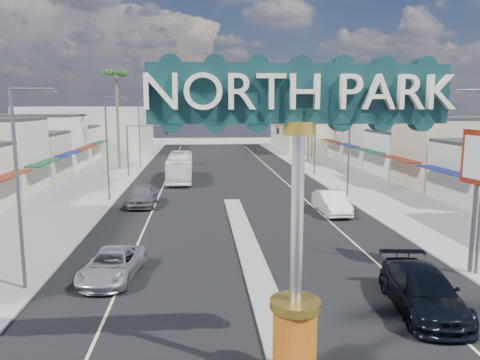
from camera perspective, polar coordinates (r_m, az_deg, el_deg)
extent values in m
plane|color=gray|center=(41.59, -1.12, -2.32)|extent=(160.00, 160.00, 0.00)
cube|color=black|center=(41.59, -1.12, -2.31)|extent=(20.00, 120.00, 0.01)
cube|color=gray|center=(26.12, 1.28, -9.06)|extent=(1.30, 30.00, 0.16)
cube|color=gray|center=(42.99, -20.09, -2.42)|extent=(8.00, 120.00, 0.12)
cube|color=gray|center=(44.73, 17.09, -1.84)|extent=(8.00, 120.00, 0.12)
cube|color=beige|center=(57.98, -26.51, 2.95)|extent=(12.00, 42.00, 6.00)
cube|color=#B7B29E|center=(60.19, 21.46, 3.47)|extent=(12.00, 42.00, 6.00)
cube|color=#B7B29E|center=(87.92, -17.72, 5.89)|extent=(20.00, 20.00, 8.00)
cube|color=beige|center=(89.28, 11.18, 6.18)|extent=(20.00, 20.00, 8.00)
cylinder|color=#D35310|center=(14.71, 6.68, -19.16)|extent=(1.30, 1.30, 2.20)
cylinder|color=gold|center=(14.17, 6.77, -14.79)|extent=(1.50, 1.50, 0.25)
cylinder|color=#B7B7BC|center=(13.36, 6.97, -4.83)|extent=(0.36, 0.36, 4.80)
cylinder|color=gold|center=(12.98, 7.19, 6.27)|extent=(0.90, 0.90, 0.35)
cube|color=#0F2E2F|center=(12.97, 7.27, 10.35)|extent=(8.20, 0.50, 1.60)
cylinder|color=#47474C|center=(55.55, -13.54, 3.43)|extent=(0.18, 0.18, 6.00)
cylinder|color=#47474C|center=(55.03, -11.06, 6.49)|extent=(5.00, 0.12, 0.12)
cube|color=black|center=(54.88, -8.96, 6.02)|extent=(0.32, 0.32, 1.00)
sphere|color=red|center=(54.69, -8.98, 6.34)|extent=(0.22, 0.22, 0.22)
cylinder|color=#47474C|center=(56.62, 9.10, 3.67)|extent=(0.18, 0.18, 6.00)
cylinder|color=#47474C|center=(55.87, 6.67, 6.63)|extent=(5.00, 0.12, 0.12)
cube|color=black|center=(55.52, 4.63, 6.13)|extent=(0.32, 0.32, 1.00)
sphere|color=red|center=(55.33, 4.66, 6.45)|extent=(0.22, 0.22, 0.22)
cylinder|color=#47474C|center=(22.44, -25.44, -1.33)|extent=(0.16, 0.16, 9.00)
cylinder|color=#47474C|center=(21.84, -23.99, 10.12)|extent=(1.80, 0.10, 0.10)
cube|color=#47474C|center=(21.59, -21.94, 10.00)|extent=(0.50, 0.22, 0.15)
cylinder|color=#47474C|center=(41.60, -15.89, 3.60)|extent=(0.16, 0.16, 9.00)
cylinder|color=#47474C|center=(41.28, -14.91, 9.72)|extent=(1.80, 0.10, 0.10)
cube|color=#47474C|center=(41.15, -13.80, 9.63)|extent=(0.50, 0.22, 0.15)
cylinder|color=#47474C|center=(63.28, -12.16, 5.50)|extent=(0.16, 0.16, 9.00)
cylinder|color=#47474C|center=(63.07, -11.48, 9.51)|extent=(1.80, 0.10, 0.10)
cube|color=#47474C|center=(62.99, -10.74, 9.44)|extent=(0.50, 0.22, 0.15)
cylinder|color=#47474C|center=(24.14, 26.43, 9.79)|extent=(1.80, 0.10, 0.10)
cube|color=#47474C|center=(23.73, 24.74, 9.69)|extent=(0.50, 0.22, 0.15)
cylinder|color=#47474C|center=(42.97, 13.15, 3.87)|extent=(0.16, 0.16, 9.00)
cylinder|color=#47474C|center=(42.54, 12.19, 9.79)|extent=(1.80, 0.10, 0.10)
cube|color=#47474C|center=(42.31, 11.14, 9.70)|extent=(0.50, 0.22, 0.15)
cylinder|color=#47474C|center=(64.19, 7.06, 5.68)|extent=(0.16, 0.16, 9.00)
cylinder|color=#47474C|center=(63.90, 6.33, 9.62)|extent=(1.80, 0.10, 0.10)
cube|color=#47474C|center=(63.75, 5.62, 9.55)|extent=(0.50, 0.22, 0.15)
cylinder|color=brown|center=(61.58, -14.67, 6.71)|extent=(0.36, 0.36, 12.00)
cylinder|color=brown|center=(68.56, 8.35, 6.70)|extent=(0.36, 0.36, 11.00)
cylinder|color=brown|center=(74.83, 8.81, 7.64)|extent=(0.36, 0.36, 13.00)
imported|color=silver|center=(23.42, -15.30, -9.96)|extent=(2.89, 5.25, 1.39)
imported|color=black|center=(20.66, 21.37, -12.41)|extent=(3.08, 6.14, 1.71)
imported|color=slate|center=(39.45, -11.78, -1.81)|extent=(2.13, 5.25, 1.79)
imported|color=white|center=(36.51, 11.08, -2.72)|extent=(1.91, 5.23, 1.71)
imported|color=white|center=(51.89, -7.34, 1.56)|extent=(2.58, 10.82, 3.01)
cylinder|color=#47474C|center=(25.52, 26.55, -5.32)|extent=(0.22, 0.22, 4.34)
cube|color=maroon|center=(24.94, 27.11, 2.44)|extent=(0.52, 2.19, 2.60)
cube|color=white|center=(24.85, 26.84, 2.44)|extent=(0.22, 1.73, 2.06)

